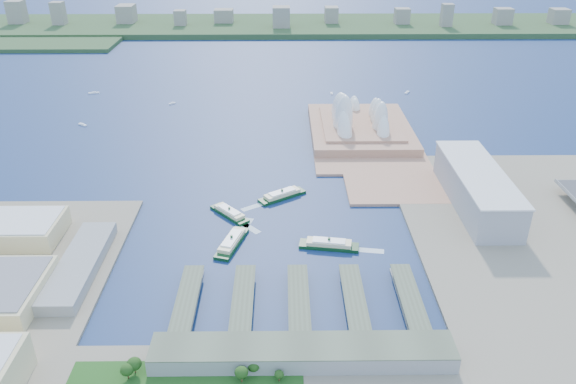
{
  "coord_description": "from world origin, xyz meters",
  "views": [
    {
      "loc": [
        2.27,
        -413.66,
        273.09
      ],
      "look_at": [
        7.65,
        78.53,
        18.0
      ],
      "focal_mm": 35.0,
      "sensor_mm": 36.0,
      "label": 1
    }
  ],
  "objects_px": {
    "ferry_d": "(329,243)",
    "toaster_building": "(477,188)",
    "ferry_c": "(232,240)",
    "opera_house": "(361,111)",
    "ferry_b": "(282,193)",
    "ferry_a": "(229,211)"
  },
  "relations": [
    {
      "from": "ferry_d",
      "to": "toaster_building",
      "type": "bearing_deg",
      "value": -55.03
    },
    {
      "from": "toaster_building",
      "to": "ferry_d",
      "type": "xyz_separation_m",
      "value": [
        -151.8,
        -74.06,
        -15.53
      ]
    },
    {
      "from": "ferry_c",
      "to": "ferry_d",
      "type": "height_order",
      "value": "ferry_c"
    },
    {
      "from": "opera_house",
      "to": "ferry_b",
      "type": "bearing_deg",
      "value": -119.93
    },
    {
      "from": "opera_house",
      "to": "toaster_building",
      "type": "xyz_separation_m",
      "value": [
        90.0,
        -200.0,
        -11.5
      ]
    },
    {
      "from": "opera_house",
      "to": "ferry_a",
      "type": "height_order",
      "value": "opera_house"
    },
    {
      "from": "toaster_building",
      "to": "ferry_c",
      "type": "relative_size",
      "value": 2.89
    },
    {
      "from": "ferry_a",
      "to": "ferry_c",
      "type": "height_order",
      "value": "ferry_c"
    },
    {
      "from": "ferry_a",
      "to": "ferry_d",
      "type": "relative_size",
      "value": 0.92
    },
    {
      "from": "opera_house",
      "to": "ferry_b",
      "type": "xyz_separation_m",
      "value": [
        -103.22,
        -179.26,
        -27.08
      ]
    },
    {
      "from": "ferry_a",
      "to": "ferry_c",
      "type": "relative_size",
      "value": 0.91
    },
    {
      "from": "opera_house",
      "to": "ferry_b",
      "type": "height_order",
      "value": "opera_house"
    },
    {
      "from": "opera_house",
      "to": "ferry_d",
      "type": "relative_size",
      "value": 3.42
    },
    {
      "from": "ferry_a",
      "to": "ferry_d",
      "type": "distance_m",
      "value": 109.7
    },
    {
      "from": "opera_house",
      "to": "ferry_c",
      "type": "distance_m",
      "value": 308.59
    },
    {
      "from": "ferry_b",
      "to": "ferry_c",
      "type": "bearing_deg",
      "value": -60.39
    },
    {
      "from": "toaster_building",
      "to": "ferry_b",
      "type": "bearing_deg",
      "value": 173.87
    },
    {
      "from": "ferry_c",
      "to": "opera_house",
      "type": "bearing_deg",
      "value": -102.12
    },
    {
      "from": "toaster_building",
      "to": "opera_house",
      "type": "bearing_deg",
      "value": 114.23
    },
    {
      "from": "ferry_c",
      "to": "ferry_d",
      "type": "relative_size",
      "value": 1.02
    },
    {
      "from": "toaster_building",
      "to": "ferry_b",
      "type": "distance_m",
      "value": 194.95
    },
    {
      "from": "ferry_a",
      "to": "ferry_b",
      "type": "bearing_deg",
      "value": -6.27
    }
  ]
}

